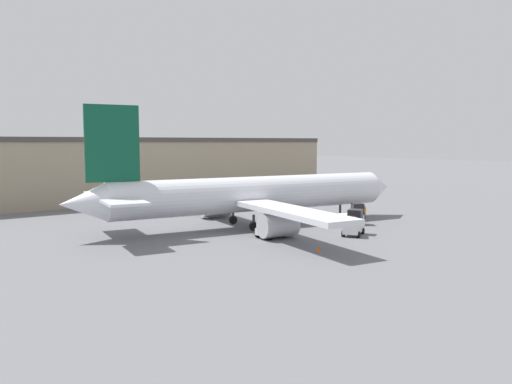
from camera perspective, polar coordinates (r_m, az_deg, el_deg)
The scene contains 8 objects.
ground_plane at distance 54.80m, azimuth -0.00°, elevation -3.90°, with size 400.00×400.00×0.00m, color slate.
terminal_building at distance 83.71m, azimuth -14.56°, elevation 2.66°, with size 69.74×15.74×9.86m.
airplane at distance 53.84m, azimuth -0.98°, elevation -0.33°, with size 39.37×35.38×12.62m.
ground_crew_worker at distance 60.13m, azimuth 12.29°, elevation -2.28°, with size 0.38×0.38×1.73m.
baggage_tug at distance 56.59m, azimuth 11.01°, elevation -2.61°, with size 3.16×2.92×2.38m.
belt_loader_truck at distance 50.33m, azimuth 11.12°, elevation -3.58°, with size 3.42×2.94×2.47m.
pushback_tug at distance 48.33m, azimuth 1.91°, elevation -4.16°, with size 2.91×2.17×1.90m.
safety_cone_near at distance 42.26m, azimuth 7.20°, elevation -6.47°, with size 0.36×0.36×0.55m.
Camera 1 is at (-32.01, -43.52, 9.19)m, focal length 35.00 mm.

